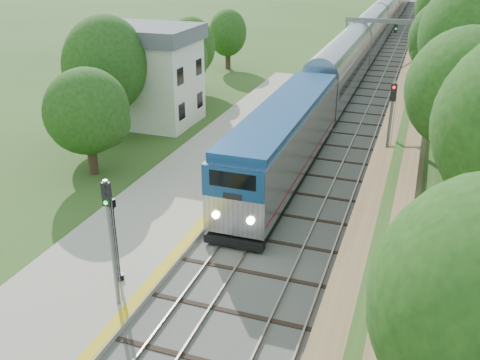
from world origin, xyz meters
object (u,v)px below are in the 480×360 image
(station_building, at_px, (146,74))
(signal_platform, at_px, (111,231))
(signal_gantry, at_px, (382,31))
(train, at_px, (377,27))
(signal_farside, at_px, (390,123))
(lamppost_far, at_px, (116,245))

(station_building, distance_m, signal_platform, 25.81)
(signal_gantry, bearing_deg, signal_platform, -96.35)
(train, bearing_deg, signal_farside, -83.16)
(station_building, xyz_separation_m, signal_gantry, (16.47, 24.99, 0.73))
(signal_platform, xyz_separation_m, signal_farside, (9.10, 16.85, 0.22))
(station_building, bearing_deg, signal_platform, -64.54)
(train, bearing_deg, signal_gantry, -83.03)
(signal_farside, bearing_deg, lamppost_far, -122.97)
(train, relative_size, signal_farside, 19.84)
(signal_platform, bearing_deg, signal_farside, 61.63)
(signal_platform, height_order, signal_farside, signal_farside)
(signal_gantry, xyz_separation_m, lamppost_far, (-6.23, -46.79, -2.67))
(train, xyz_separation_m, signal_farside, (6.20, -51.66, 1.66))
(station_building, xyz_separation_m, signal_farside, (20.20, -6.45, -0.05))
(signal_gantry, bearing_deg, train, 96.97)
(station_building, xyz_separation_m, signal_platform, (11.10, -23.30, -0.27))
(lamppost_far, relative_size, signal_farside, 0.62)
(train, distance_m, signal_farside, 52.06)
(signal_gantry, height_order, train, signal_gantry)
(lamppost_far, height_order, signal_platform, signal_platform)
(train, bearing_deg, signal_platform, -92.42)
(lamppost_far, bearing_deg, station_building, 115.17)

